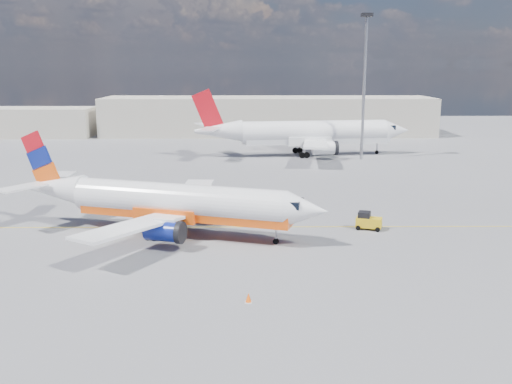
{
  "coord_description": "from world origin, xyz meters",
  "views": [
    {
      "loc": [
        1.41,
        -48.26,
        14.86
      ],
      "look_at": [
        1.85,
        2.35,
        3.5
      ],
      "focal_mm": 40.0,
      "sensor_mm": 36.0,
      "label": 1
    }
  ],
  "objects_px": {
    "main_jet": "(170,202)",
    "traffic_cone": "(248,298)",
    "second_jet": "(307,133)",
    "gse_tug": "(368,221)"
  },
  "relations": [
    {
      "from": "main_jet",
      "to": "traffic_cone",
      "type": "relative_size",
      "value": 45.85
    },
    {
      "from": "main_jet",
      "to": "second_jet",
      "type": "bearing_deg",
      "value": 87.36
    },
    {
      "from": "traffic_cone",
      "to": "main_jet",
      "type": "bearing_deg",
      "value": 115.09
    },
    {
      "from": "second_jet",
      "to": "traffic_cone",
      "type": "distance_m",
      "value": 60.87
    },
    {
      "from": "second_jet",
      "to": "traffic_cone",
      "type": "relative_size",
      "value": 57.17
    },
    {
      "from": "main_jet",
      "to": "traffic_cone",
      "type": "distance_m",
      "value": 16.78
    },
    {
      "from": "main_jet",
      "to": "traffic_cone",
      "type": "bearing_deg",
      "value": -47.39
    },
    {
      "from": "main_jet",
      "to": "second_jet",
      "type": "distance_m",
      "value": 47.97
    },
    {
      "from": "gse_tug",
      "to": "main_jet",
      "type": "bearing_deg",
      "value": -156.71
    },
    {
      "from": "second_jet",
      "to": "main_jet",
      "type": "bearing_deg",
      "value": -117.81
    }
  ]
}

